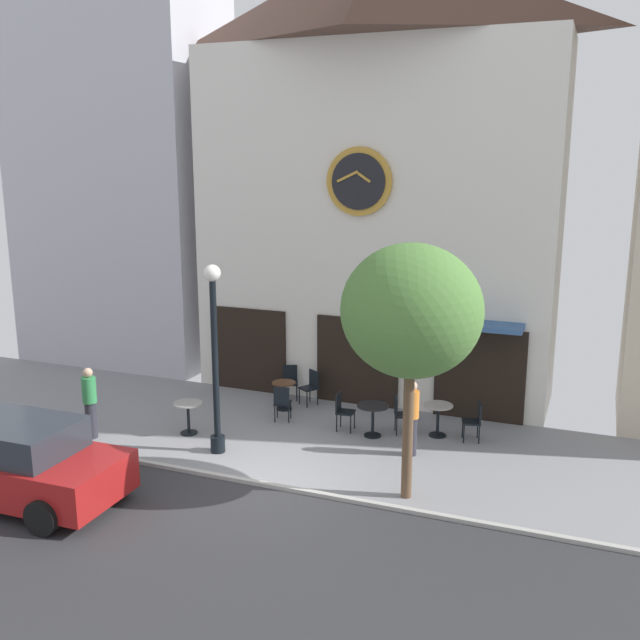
# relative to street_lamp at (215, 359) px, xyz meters

# --- Properties ---
(ground_plane) EXTENTS (27.39, 11.67, 0.13)m
(ground_plane) POSITION_rel_street_lamp_xyz_m (1.66, -1.67, -2.13)
(ground_plane) COLOR gray
(clock_building) EXTENTS (9.42, 4.00, 11.60)m
(clock_building) POSITION_rel_street_lamp_xyz_m (1.83, 5.48, 3.91)
(clock_building) COLOR silver
(clock_building) RESTS_ON ground_plane
(neighbor_building_left) EXTENTS (6.21, 3.51, 14.62)m
(neighbor_building_left) POSITION_rel_street_lamp_xyz_m (-6.50, 5.91, 5.20)
(neighbor_building_left) COLOR #B2B2BC
(neighbor_building_left) RESTS_ON ground_plane
(street_lamp) EXTENTS (0.36, 0.36, 4.15)m
(street_lamp) POSITION_rel_street_lamp_xyz_m (0.00, 0.00, 0.00)
(street_lamp) COLOR black
(street_lamp) RESTS_ON ground_plane
(street_tree) EXTENTS (2.59, 2.33, 4.85)m
(street_tree) POSITION_rel_street_lamp_xyz_m (4.40, -0.57, 1.50)
(street_tree) COLOR brown
(street_tree) RESTS_ON ground_plane
(cafe_table_center) EXTENTS (0.68, 0.68, 0.76)m
(cafe_table_center) POSITION_rel_street_lamp_xyz_m (-1.16, 0.69, -1.58)
(cafe_table_center) COLOR black
(cafe_table_center) RESTS_ON ground_plane
(cafe_table_center_left) EXTENTS (0.60, 0.60, 0.72)m
(cafe_table_center_left) POSITION_rel_street_lamp_xyz_m (0.23, 3.02, -1.64)
(cafe_table_center_left) COLOR black
(cafe_table_center_left) RESTS_ON ground_plane
(cafe_table_rightmost) EXTENTS (0.75, 0.75, 0.75)m
(cafe_table_rightmost) POSITION_rel_street_lamp_xyz_m (2.89, 2.11, -1.56)
(cafe_table_rightmost) COLOR black
(cafe_table_rightmost) RESTS_ON ground_plane
(cafe_table_leftmost) EXTENTS (0.68, 0.68, 0.76)m
(cafe_table_leftmost) POSITION_rel_street_lamp_xyz_m (4.28, 2.67, -1.58)
(cafe_table_leftmost) COLOR black
(cafe_table_leftmost) RESTS_ON ground_plane
(cafe_chair_right_end) EXTENTS (0.49, 0.49, 0.90)m
(cafe_chair_right_end) POSITION_rel_street_lamp_xyz_m (5.13, 2.69, -1.58)
(cafe_chair_right_end) COLOR black
(cafe_chair_right_end) RESTS_ON ground_plane
(cafe_chair_curbside) EXTENTS (0.43, 0.43, 0.90)m
(cafe_chair_curbside) POSITION_rel_street_lamp_xyz_m (2.10, 2.22, -1.58)
(cafe_chair_curbside) COLOR black
(cafe_chair_curbside) RESTS_ON ground_plane
(cafe_chair_facing_wall) EXTENTS (0.49, 0.49, 0.90)m
(cafe_chair_facing_wall) POSITION_rel_street_lamp_xyz_m (0.55, 2.20, -1.58)
(cafe_chair_facing_wall) COLOR black
(cafe_chair_facing_wall) RESTS_ON ground_plane
(cafe_chair_mid_row) EXTENTS (0.53, 0.53, 0.90)m
(cafe_chair_mid_row) POSITION_rel_street_lamp_xyz_m (0.03, 3.85, -1.58)
(cafe_chair_mid_row) COLOR black
(cafe_chair_mid_row) RESTS_ON ground_plane
(cafe_chair_by_entrance) EXTENTS (0.55, 0.55, 0.90)m
(cafe_chair_by_entrance) POSITION_rel_street_lamp_xyz_m (0.72, 3.63, -1.58)
(cafe_chair_by_entrance) COLOR black
(cafe_chair_by_entrance) RESTS_ON ground_plane
(cafe_chair_corner) EXTENTS (0.52, 0.52, 0.90)m
(cafe_chair_corner) POSITION_rel_street_lamp_xyz_m (3.42, 2.51, -1.58)
(cafe_chair_corner) COLOR black
(cafe_chair_corner) RESTS_ON ground_plane
(pedestrian_orange) EXTENTS (0.45, 0.45, 1.67)m
(pedestrian_orange) POSITION_rel_street_lamp_xyz_m (3.97, 1.39, -1.24)
(pedestrian_orange) COLOR #2D2D38
(pedestrian_orange) RESTS_ON ground_plane
(pedestrian_green) EXTENTS (0.43, 0.43, 1.67)m
(pedestrian_green) POSITION_rel_street_lamp_xyz_m (-3.10, -0.35, -1.24)
(pedestrian_green) COLOR #2D2D38
(pedestrian_green) RESTS_ON ground_plane
(parked_car_red) EXTENTS (4.33, 2.08, 1.55)m
(parked_car_red) POSITION_rel_street_lamp_xyz_m (-2.45, -3.35, -1.35)
(parked_car_red) COLOR maroon
(parked_car_red) RESTS_ON ground_plane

